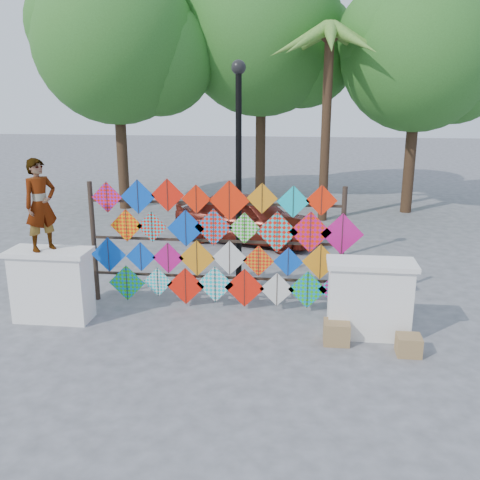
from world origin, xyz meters
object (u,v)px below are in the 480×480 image
(vendor_woman, at_px, (41,205))
(lamppost, at_px, (239,154))
(kite_rack, at_px, (221,245))
(sedan, at_px, (247,217))

(vendor_woman, relative_size, lamppost, 0.35)
(kite_rack, distance_m, lamppost, 1.97)
(kite_rack, distance_m, sedan, 4.55)
(kite_rack, xyz_separation_m, lamppost, (0.17, 1.27, 1.49))
(kite_rack, relative_size, vendor_woman, 3.21)
(kite_rack, xyz_separation_m, vendor_woman, (-2.89, -0.93, 0.86))
(vendor_woman, distance_m, lamppost, 3.82)
(vendor_woman, bearing_deg, kite_rack, -37.38)
(kite_rack, bearing_deg, vendor_woman, -162.23)
(kite_rack, distance_m, vendor_woman, 3.15)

